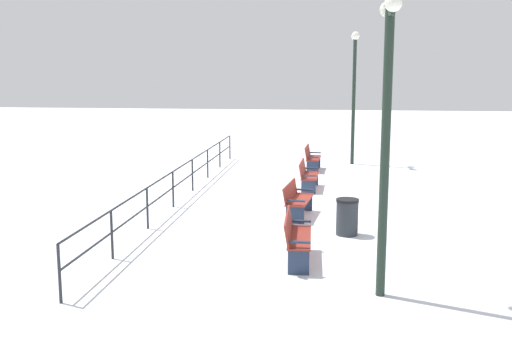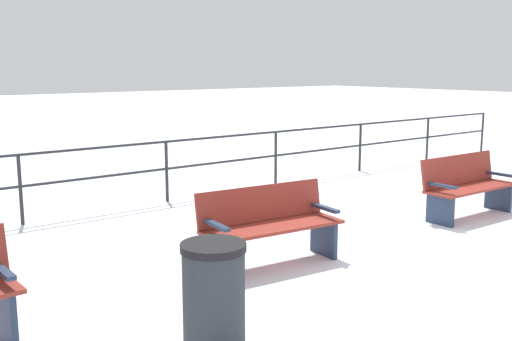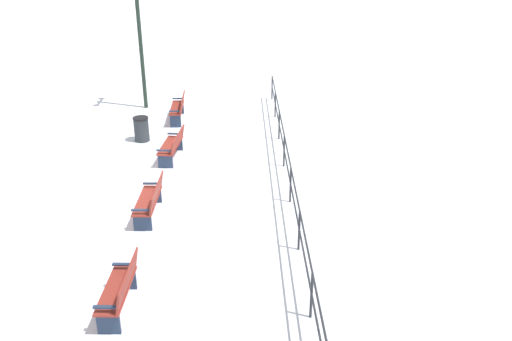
# 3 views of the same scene
# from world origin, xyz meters

# --- Properties ---
(ground_plane) EXTENTS (80.00, 80.00, 0.00)m
(ground_plane) POSITION_xyz_m (0.00, 0.00, 0.00)
(ground_plane) COLOR white
(ground_plane) RESTS_ON ground
(bench_second) EXTENTS (0.70, 1.62, 0.84)m
(bench_second) POSITION_xyz_m (-0.21, -1.76, 0.44)
(bench_second) COLOR maroon
(bench_second) RESTS_ON ground
(bench_third) EXTENTS (0.57, 1.61, 0.86)m
(bench_third) POSITION_xyz_m (-0.09, 1.77, 0.45)
(bench_third) COLOR maroon
(bench_third) RESTS_ON ground
(waterfront_railing) EXTENTS (0.05, 15.72, 0.97)m
(waterfront_railing) POSITION_xyz_m (-3.53, -0.00, 0.67)
(waterfront_railing) COLOR #26282D
(waterfront_railing) RESTS_ON ground
(trash_bin) EXTENTS (0.50, 0.50, 0.81)m
(trash_bin) POSITION_xyz_m (0.98, -3.30, 0.41)
(trash_bin) COLOR #2D3338
(trash_bin) RESTS_ON ground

